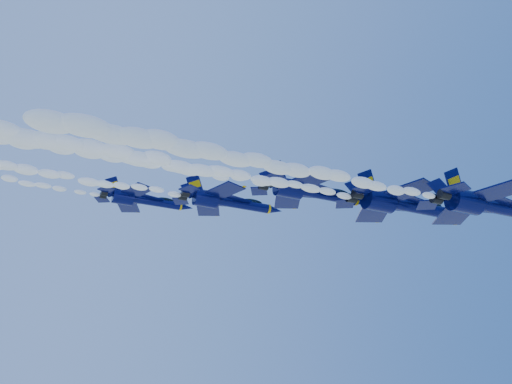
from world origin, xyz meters
name	(u,v)px	position (x,y,z in m)	size (l,w,h in m)	color
jet_lead	(488,205)	(13.78, -12.26, 149.27)	(19.18, 15.73, 7.13)	#05073B
smoke_trail_jet_lead	(262,163)	(-17.77, -12.26, 148.82)	(46.70, 2.29, 2.06)	white
jet_second	(402,204)	(8.73, -1.67, 152.84)	(19.89, 16.31, 7.39)	#05073B
smoke_trail_jet_second	(187,166)	(-23.11, -1.67, 152.38)	(46.70, 2.37, 2.14)	white
jet_third	(311,192)	(-2.64, 4.41, 155.33)	(18.11, 14.85, 6.73)	#05073B
smoke_trail_jet_third	(93,154)	(-33.73, 4.41, 154.89)	(46.70, 2.16, 1.95)	white
jet_fourth	(226,201)	(-12.29, 13.80, 155.90)	(16.82, 13.80, 6.25)	#05073B
smoke_trail_jet_fourth	(14,168)	(-42.83, 13.80, 155.47)	(46.70, 2.01, 1.81)	white
jet_fifth	(142,200)	(-23.38, 23.53, 158.23)	(15.36, 12.60, 5.71)	#05073B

